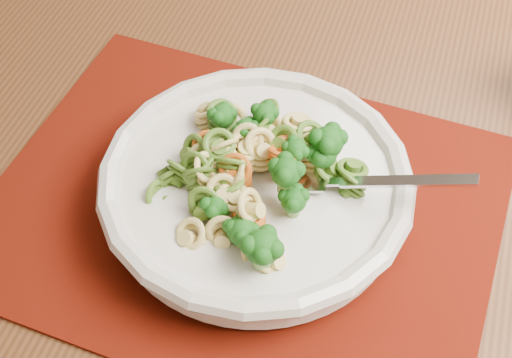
{
  "coord_description": "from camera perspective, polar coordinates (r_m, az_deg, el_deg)",
  "views": [
    {
      "loc": [
        -0.63,
        -0.58,
        1.24
      ],
      "look_at": [
        -0.66,
        -0.19,
        0.77
      ],
      "focal_mm": 50.0,
      "sensor_mm": 36.0,
      "label": 1
    }
  ],
  "objects": [
    {
      "name": "fork",
      "position": [
        0.6,
        4.56,
        -0.27
      ],
      "size": [
        0.18,
        0.06,
        0.08
      ],
      "primitive_type": null,
      "rotation": [
        0.0,
        -0.35,
        -0.21
      ],
      "color": "silver",
      "rests_on": "pasta_bowl"
    },
    {
      "name": "pasta_broccoli_heap",
      "position": [
        0.6,
        0.0,
        0.36
      ],
      "size": [
        0.23,
        0.23,
        0.06
      ],
      "primitive_type": null,
      "color": "#D4B868",
      "rests_on": "pasta_bowl"
    },
    {
      "name": "placemat",
      "position": [
        0.64,
        -1.07,
        -2.26
      ],
      "size": [
        0.53,
        0.46,
        0.0
      ],
      "primitive_type": "cube",
      "rotation": [
        0.0,
        0.0,
        -0.3
      ],
      "color": "#4E0A03",
      "rests_on": "dining_table"
    },
    {
      "name": "dining_table",
      "position": [
        0.78,
        2.33,
        -0.56
      ],
      "size": [
        1.61,
        1.24,
        0.73
      ],
      "rotation": [
        0.0,
        0.0,
        -0.24
      ],
      "color": "#543017",
      "rests_on": "ground"
    },
    {
      "name": "pasta_bowl",
      "position": [
        0.61,
        0.0,
        -0.55
      ],
      "size": [
        0.27,
        0.27,
        0.05
      ],
      "color": "beige",
      "rests_on": "placemat"
    }
  ]
}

